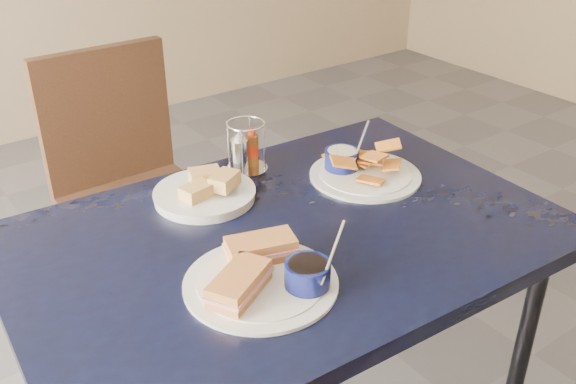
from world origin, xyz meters
TOP-DOWN VIEW (x-y plane):
  - dining_table at (-0.16, -0.15)m, footprint 1.25×0.87m
  - chair_far at (-0.19, 0.73)m, footprint 0.45×0.43m
  - sandwich_plate at (-0.31, -0.28)m, footprint 0.32×0.31m
  - plantain_plate at (0.15, -0.04)m, footprint 0.29×0.29m
  - bread_basket at (-0.23, 0.08)m, footprint 0.24×0.24m
  - condiment_caddy at (-0.07, 0.16)m, footprint 0.11×0.11m

SIDE VIEW (x-z plane):
  - chair_far at x=-0.19m, z-range 0.07..1.01m
  - dining_table at x=-0.16m, z-range 0.31..1.06m
  - bread_basket at x=-0.23m, z-range 0.73..0.80m
  - plantain_plate at x=0.15m, z-range 0.71..0.83m
  - sandwich_plate at x=-0.31m, z-range 0.71..0.83m
  - condiment_caddy at x=-0.07m, z-range 0.74..0.87m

